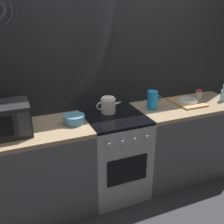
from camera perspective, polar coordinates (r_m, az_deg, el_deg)
The scene contains 12 objects.
ground_plane at distance 3.04m, azimuth 0.61°, elevation -16.78°, with size 8.00×8.00×0.00m, color #2D2D33.
back_wall at distance 2.76m, azimuth -1.95°, elevation 7.23°, with size 3.60×0.05×2.40m.
counter_left at distance 2.61m, azimuth -18.28°, elevation -13.00°, with size 1.20×0.60×0.90m.
stove_unit at distance 2.78m, azimuth 0.66°, elevation -9.53°, with size 0.60×0.63×0.90m.
counter_right at distance 3.20m, azimuth 15.71°, elevation -5.93°, with size 1.20×0.60×0.90m.
microwave at distance 2.34m, azimuth -23.26°, elevation -1.57°, with size 0.46×0.35×0.27m.
kettle at distance 2.64m, azimuth -0.84°, elevation 1.54°, with size 0.28×0.15×0.17m.
mixing_bowl at distance 2.43m, azimuth -8.38°, elevation -1.58°, with size 0.20×0.20×0.08m, color teal.
pitcher at distance 2.76m, azimuth 8.95°, elevation 2.60°, with size 0.16×0.11×0.20m.
dish_pile at distance 3.05m, azimuth 16.28°, elevation 2.24°, with size 0.30×0.40×0.06m.
spice_jar at distance 3.24m, azimuth 18.69°, elevation 3.71°, with size 0.08×0.08×0.10m.
spray_bottle at distance 3.25m, azimuth 23.48°, elevation 3.61°, with size 0.08×0.06×0.20m.
Camera 1 is at (-0.94, -2.18, 1.90)m, focal length 41.25 mm.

